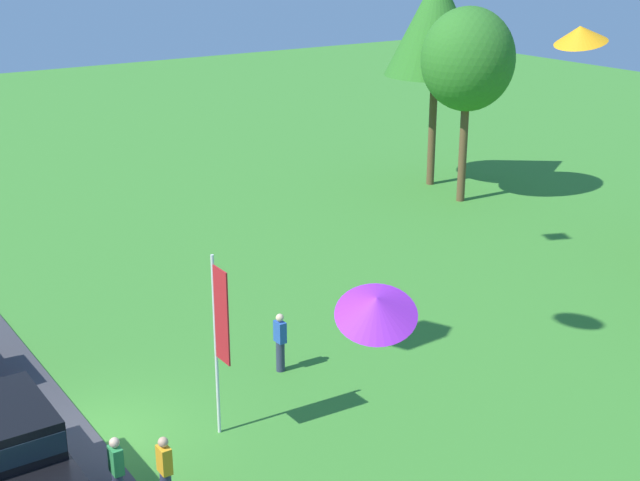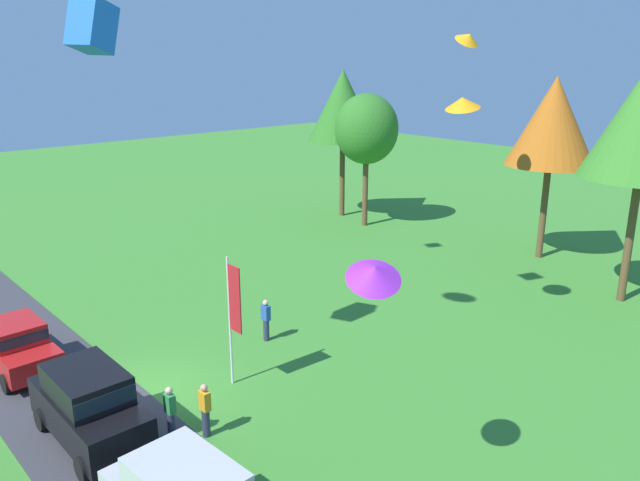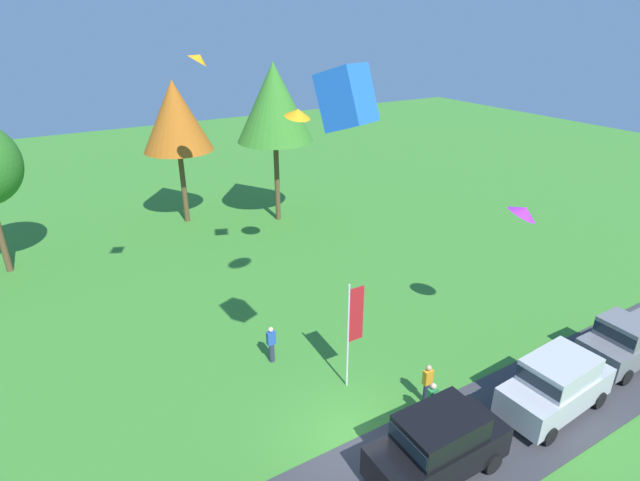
{
  "view_description": "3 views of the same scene",
  "coord_description": "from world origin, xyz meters",
  "px_view_note": "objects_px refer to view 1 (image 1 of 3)",
  "views": [
    {
      "loc": [
        18.41,
        -6.05,
        11.53
      ],
      "look_at": [
        1.02,
        5.69,
        4.21
      ],
      "focal_mm": 50.0,
      "sensor_mm": 36.0,
      "label": 1
    },
    {
      "loc": [
        17.66,
        -8.09,
        10.92
      ],
      "look_at": [
        1.67,
        6.3,
        4.44
      ],
      "focal_mm": 35.0,
      "sensor_mm": 36.0,
      "label": 2
    },
    {
      "loc": [
        -7.63,
        -10.57,
        13.43
      ],
      "look_at": [
        1.3,
        4.44,
        5.61
      ],
      "focal_mm": 28.0,
      "sensor_mm": 36.0,
      "label": 3
    }
  ],
  "objects_px": {
    "kite_delta_trailing_tail": "(376,306)",
    "person_beside_suv": "(280,342)",
    "tree_lone_near": "(468,60)",
    "kite_delta_high_right": "(581,34)",
    "flag_banner": "(220,326)",
    "person_on_lawn": "(117,473)",
    "person_watching_sky": "(165,472)",
    "tree_center_back": "(437,23)",
    "car_suv_by_flagpole": "(7,451)"
  },
  "relations": [
    {
      "from": "kite_delta_trailing_tail",
      "to": "person_on_lawn",
      "type": "bearing_deg",
      "value": -161.75
    },
    {
      "from": "flag_banner",
      "to": "kite_delta_trailing_tail",
      "type": "height_order",
      "value": "kite_delta_trailing_tail"
    },
    {
      "from": "tree_lone_near",
      "to": "kite_delta_trailing_tail",
      "type": "relative_size",
      "value": 6.88
    },
    {
      "from": "person_on_lawn",
      "to": "kite_delta_trailing_tail",
      "type": "distance_m",
      "value": 8.4
    },
    {
      "from": "person_beside_suv",
      "to": "tree_center_back",
      "type": "distance_m",
      "value": 21.3
    },
    {
      "from": "kite_delta_trailing_tail",
      "to": "person_watching_sky",
      "type": "bearing_deg",
      "value": -168.12
    },
    {
      "from": "car_suv_by_flagpole",
      "to": "person_on_lawn",
      "type": "relative_size",
      "value": 2.69
    },
    {
      "from": "person_on_lawn",
      "to": "tree_center_back",
      "type": "bearing_deg",
      "value": 125.47
    },
    {
      "from": "person_beside_suv",
      "to": "person_watching_sky",
      "type": "distance_m",
      "value": 6.57
    },
    {
      "from": "tree_lone_near",
      "to": "flag_banner",
      "type": "relative_size",
      "value": 1.86
    },
    {
      "from": "person_beside_suv",
      "to": "flag_banner",
      "type": "height_order",
      "value": "flag_banner"
    },
    {
      "from": "person_on_lawn",
      "to": "tree_center_back",
      "type": "relative_size",
      "value": 0.17
    },
    {
      "from": "person_beside_suv",
      "to": "flag_banner",
      "type": "xyz_separation_m",
      "value": [
        2.12,
        -2.91,
        2.03
      ]
    },
    {
      "from": "person_beside_suv",
      "to": "person_watching_sky",
      "type": "bearing_deg",
      "value": -52.97
    },
    {
      "from": "tree_lone_near",
      "to": "flag_banner",
      "type": "xyz_separation_m",
      "value": [
        11.58,
        -18.25,
        -3.37
      ]
    },
    {
      "from": "tree_center_back",
      "to": "tree_lone_near",
      "type": "bearing_deg",
      "value": -13.52
    },
    {
      "from": "flag_banner",
      "to": "kite_delta_trailing_tail",
      "type": "relative_size",
      "value": 3.7
    },
    {
      "from": "car_suv_by_flagpole",
      "to": "kite_delta_high_right",
      "type": "height_order",
      "value": "kite_delta_high_right"
    },
    {
      "from": "tree_lone_near",
      "to": "flag_banner",
      "type": "height_order",
      "value": "tree_lone_near"
    },
    {
      "from": "person_beside_suv",
      "to": "tree_center_back",
      "type": "xyz_separation_m",
      "value": [
        -12.34,
        16.03,
        6.66
      ]
    },
    {
      "from": "kite_delta_trailing_tail",
      "to": "person_beside_suv",
      "type": "bearing_deg",
      "value": 156.69
    },
    {
      "from": "person_watching_sky",
      "to": "kite_delta_trailing_tail",
      "type": "relative_size",
      "value": 1.38
    },
    {
      "from": "person_beside_suv",
      "to": "flag_banner",
      "type": "bearing_deg",
      "value": -53.85
    },
    {
      "from": "car_suv_by_flagpole",
      "to": "flag_banner",
      "type": "bearing_deg",
      "value": 88.61
    },
    {
      "from": "person_on_lawn",
      "to": "flag_banner",
      "type": "distance_m",
      "value": 3.98
    },
    {
      "from": "kite_delta_high_right",
      "to": "person_on_lawn",
      "type": "bearing_deg",
      "value": -95.39
    },
    {
      "from": "car_suv_by_flagpole",
      "to": "tree_lone_near",
      "type": "xyz_separation_m",
      "value": [
        -11.46,
        23.22,
        4.98
      ]
    },
    {
      "from": "person_on_lawn",
      "to": "kite_delta_trailing_tail",
      "type": "bearing_deg",
      "value": 18.25
    },
    {
      "from": "tree_center_back",
      "to": "flag_banner",
      "type": "relative_size",
      "value": 2.16
    },
    {
      "from": "person_beside_suv",
      "to": "person_on_lawn",
      "type": "bearing_deg",
      "value": -60.69
    },
    {
      "from": "tree_center_back",
      "to": "car_suv_by_flagpole",
      "type": "bearing_deg",
      "value": -59.04
    },
    {
      "from": "flag_banner",
      "to": "kite_delta_high_right",
      "type": "xyz_separation_m",
      "value": [
        2.4,
        8.63,
        6.29
      ]
    },
    {
      "from": "tree_lone_near",
      "to": "person_watching_sky",
      "type": "bearing_deg",
      "value": -56.91
    },
    {
      "from": "person_on_lawn",
      "to": "flag_banner",
      "type": "bearing_deg",
      "value": 112.11
    },
    {
      "from": "car_suv_by_flagpole",
      "to": "tree_center_back",
      "type": "height_order",
      "value": "tree_center_back"
    },
    {
      "from": "kite_delta_high_right",
      "to": "kite_delta_trailing_tail",
      "type": "bearing_deg",
      "value": -63.24
    },
    {
      "from": "person_beside_suv",
      "to": "person_on_lawn",
      "type": "distance_m",
      "value": 6.97
    },
    {
      "from": "person_beside_suv",
      "to": "tree_lone_near",
      "type": "relative_size",
      "value": 0.2
    },
    {
      "from": "car_suv_by_flagpole",
      "to": "person_beside_suv",
      "type": "xyz_separation_m",
      "value": [
        -2.0,
        7.88,
        -0.42
      ]
    },
    {
      "from": "car_suv_by_flagpole",
      "to": "person_on_lawn",
      "type": "height_order",
      "value": "car_suv_by_flagpole"
    },
    {
      "from": "tree_lone_near",
      "to": "car_suv_by_flagpole",
      "type": "bearing_deg",
      "value": -63.74
    },
    {
      "from": "tree_lone_near",
      "to": "person_on_lawn",
      "type": "bearing_deg",
      "value": -59.0
    },
    {
      "from": "car_suv_by_flagpole",
      "to": "tree_lone_near",
      "type": "bearing_deg",
      "value": 116.26
    },
    {
      "from": "person_watching_sky",
      "to": "tree_center_back",
      "type": "xyz_separation_m",
      "value": [
        -16.3,
        21.28,
        6.66
      ]
    },
    {
      "from": "person_on_lawn",
      "to": "person_beside_suv",
      "type": "bearing_deg",
      "value": 119.31
    },
    {
      "from": "tree_lone_near",
      "to": "flag_banner",
      "type": "bearing_deg",
      "value": -57.6
    },
    {
      "from": "person_beside_suv",
      "to": "tree_center_back",
      "type": "bearing_deg",
      "value": 127.59
    },
    {
      "from": "person_watching_sky",
      "to": "kite_delta_high_right",
      "type": "height_order",
      "value": "kite_delta_high_right"
    },
    {
      "from": "car_suv_by_flagpole",
      "to": "flag_banner",
      "type": "distance_m",
      "value": 5.23
    },
    {
      "from": "person_on_lawn",
      "to": "flag_banner",
      "type": "height_order",
      "value": "flag_banner"
    }
  ]
}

